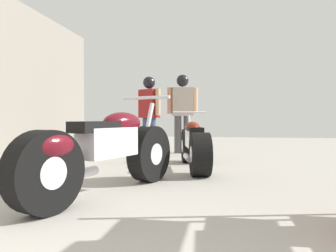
{
  "coord_description": "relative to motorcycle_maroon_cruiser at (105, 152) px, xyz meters",
  "views": [
    {
      "loc": [
        0.84,
        -0.07,
        0.76
      ],
      "look_at": [
        0.11,
        4.17,
        0.66
      ],
      "focal_mm": 33.81,
      "sensor_mm": 36.0,
      "label": 1
    }
  ],
  "objects": [
    {
      "name": "ground_plane",
      "position": [
        0.3,
        0.98,
        -0.43
      ],
      "size": [
        18.55,
        18.55,
        0.0
      ],
      "primitive_type": "plane",
      "color": "#A8A399"
    },
    {
      "name": "mechanic_with_helmet",
      "position": [
        0.27,
        3.98,
        0.6
      ],
      "size": [
        0.68,
        0.33,
        1.73
      ],
      "color": "#4C4C4C",
      "rests_on": "ground_plane"
    },
    {
      "name": "motorcycle_maroon_cruiser",
      "position": [
        0.0,
        0.0,
        0.0
      ],
      "size": [
        1.0,
        2.13,
        1.02
      ],
      "color": "black",
      "rests_on": "ground_plane"
    },
    {
      "name": "mechanic_in_blue",
      "position": [
        -0.39,
        3.56,
        0.55
      ],
      "size": [
        0.59,
        0.45,
        1.65
      ],
      "color": "#384766",
      "rests_on": "ground_plane"
    },
    {
      "name": "motorcycle_black_naked",
      "position": [
        0.72,
        1.8,
        -0.08
      ],
      "size": [
        0.72,
        1.9,
        0.88
      ],
      "color": "black",
      "rests_on": "ground_plane"
    }
  ]
}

